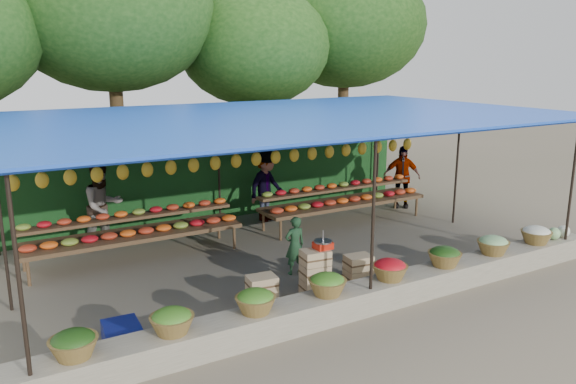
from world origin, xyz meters
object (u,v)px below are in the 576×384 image
vendor_seated (295,245)px  blue_crate_front (125,341)px  crate_counter (314,276)px  weighing_scale (323,244)px  blue_crate_back (120,330)px

vendor_seated → blue_crate_front: 3.66m
crate_counter → weighing_scale: 0.56m
weighing_scale → blue_crate_back: weighing_scale is taller
weighing_scale → blue_crate_front: 3.48m
crate_counter → blue_crate_front: crate_counter is taller
blue_crate_front → blue_crate_back: 0.35m
blue_crate_front → blue_crate_back: (0.03, 0.35, -0.00)m
blue_crate_front → weighing_scale: bearing=9.7°
vendor_seated → blue_crate_front: (-3.41, -1.26, -0.40)m
weighing_scale → blue_crate_front: bearing=-174.6°
weighing_scale → vendor_seated: 0.99m
crate_counter → blue_crate_back: bearing=179.5°
crate_counter → blue_crate_back: size_ratio=5.01×
vendor_seated → blue_crate_back: size_ratio=2.28×
weighing_scale → blue_crate_back: bearing=179.5°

